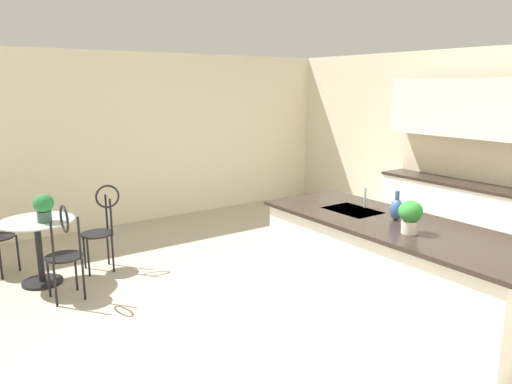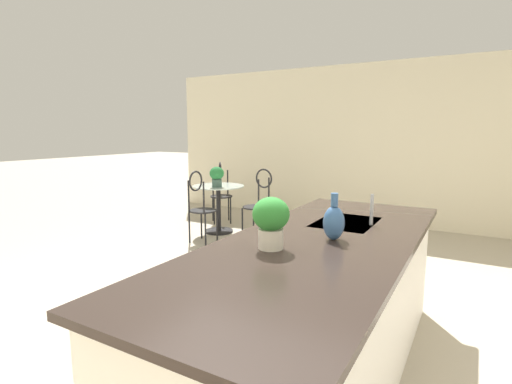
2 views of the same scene
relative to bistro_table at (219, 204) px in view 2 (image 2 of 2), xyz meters
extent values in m
plane|color=#B2A893|center=(2.41, 1.82, -0.45)|extent=(40.00, 40.00, 0.00)
cube|color=beige|center=(-1.85, 1.82, 0.90)|extent=(0.12, 7.80, 2.70)
cube|color=white|center=(2.71, 2.67, -0.01)|extent=(2.70, 0.96, 0.88)
cube|color=#2D231E|center=(2.71, 2.67, 0.45)|extent=(2.80, 1.06, 0.04)
cube|color=#B2B5BA|center=(2.16, 2.67, 0.46)|extent=(0.56, 0.40, 0.03)
cylinder|color=black|center=(0.00, 0.00, -0.43)|extent=(0.44, 0.44, 0.03)
cylinder|color=black|center=(0.00, 0.00, -0.07)|extent=(0.07, 0.07, 0.69)
cylinder|color=#B2C6C1|center=(0.00, 0.00, 0.29)|extent=(0.80, 0.80, 0.01)
cylinder|color=black|center=(0.43, -0.01, -0.22)|extent=(0.02, 0.02, 0.45)
cylinder|color=black|center=(0.43, 0.27, -0.22)|extent=(0.02, 0.02, 0.45)
cylinder|color=black|center=(0.71, 0.00, -0.22)|extent=(0.02, 0.02, 0.45)
cylinder|color=black|center=(0.71, 0.28, -0.22)|extent=(0.02, 0.02, 0.45)
cylinder|color=black|center=(0.57, 0.13, 0.01)|extent=(0.39, 0.39, 0.02)
cylinder|color=black|center=(0.72, 0.01, 0.23)|extent=(0.02, 0.02, 0.45)
cylinder|color=black|center=(0.72, 0.27, 0.23)|extent=(0.02, 0.02, 0.45)
torus|color=black|center=(0.72, 0.14, 0.45)|extent=(0.28, 0.03, 0.28)
cylinder|color=black|center=(-0.56, -0.15, -0.22)|extent=(0.03, 0.03, 0.45)
cylinder|color=black|center=(-0.37, -0.36, -0.22)|extent=(0.03, 0.03, 0.45)
cylinder|color=black|center=(-0.77, -0.33, -0.22)|extent=(0.03, 0.03, 0.45)
cylinder|color=black|center=(-0.58, -0.54, -0.22)|extent=(0.03, 0.03, 0.45)
cylinder|color=black|center=(-0.57, -0.34, 0.01)|extent=(0.54, 0.54, 0.02)
cylinder|color=black|center=(-0.77, -0.34, 0.23)|extent=(0.03, 0.03, 0.45)
cylinder|color=black|center=(-0.60, -0.54, 0.23)|extent=(0.03, 0.03, 0.45)
torus|color=black|center=(-0.68, -0.44, 0.45)|extent=(0.23, 0.20, 0.28)
cylinder|color=black|center=(0.10, 0.50, -0.22)|extent=(0.03, 0.03, 0.45)
cylinder|color=black|center=(-0.18, 0.53, -0.22)|extent=(0.03, 0.03, 0.45)
cylinder|color=black|center=(0.13, 0.78, -0.22)|extent=(0.03, 0.03, 0.45)
cylinder|color=black|center=(-0.15, 0.81, -0.22)|extent=(0.03, 0.03, 0.45)
cylinder|color=black|center=(-0.03, 0.65, 0.01)|extent=(0.42, 0.42, 0.02)
cylinder|color=black|center=(0.12, 0.79, 0.23)|extent=(0.03, 0.03, 0.45)
cylinder|color=black|center=(-0.14, 0.82, 0.23)|extent=(0.03, 0.03, 0.45)
torus|color=black|center=(-0.01, 0.80, 0.45)|extent=(0.06, 0.28, 0.28)
cylinder|color=#B2B5BA|center=(2.16, 2.85, 0.58)|extent=(0.02, 0.02, 0.22)
cylinder|color=#385147|center=(0.12, 0.06, 0.35)|extent=(0.15, 0.15, 0.12)
ellipsoid|color=#247036|center=(0.12, 0.06, 0.50)|extent=(0.22, 0.22, 0.20)
cylinder|color=beige|center=(3.01, 2.50, 0.53)|extent=(0.14, 0.14, 0.11)
ellipsoid|color=#2E8533|center=(3.01, 2.50, 0.67)|extent=(0.21, 0.21, 0.19)
ellipsoid|color=#386099|center=(2.66, 2.75, 0.58)|extent=(0.13, 0.13, 0.21)
cylinder|color=#386099|center=(2.66, 2.75, 0.72)|extent=(0.04, 0.04, 0.08)
camera|label=1|loc=(5.56, -0.92, 1.75)|focal=33.77mm
camera|label=2|loc=(4.89, 3.48, 1.13)|focal=27.31mm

